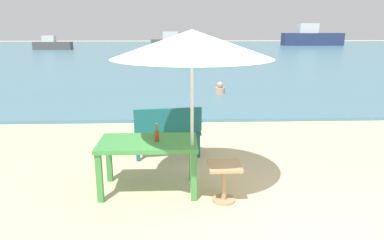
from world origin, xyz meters
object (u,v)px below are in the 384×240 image
Objects in this scene: beer_bottle_amber at (157,135)px; boat_ferry at (52,45)px; patio_umbrella at (192,44)px; side_table_wood at (224,177)px; boat_cargo_ship at (311,37)px; picnic_table_green at (148,148)px; bench_teal_center at (168,129)px; swimmer_person at (220,89)px; boat_tanker at (174,43)px.

beer_bottle_amber is 0.07× the size of boat_ferry.
patio_umbrella is 35.21m from boat_ferry.
patio_umbrella reaches higher than side_table_wood.
patio_umbrella is at bearing -112.62° from boat_cargo_ship.
bench_teal_center is at bearing 79.53° from picnic_table_green.
swimmer_person is (0.84, 7.64, -0.11)m from side_table_wood.
boat_cargo_ship is (29.79, 7.36, 0.47)m from boat_ferry.
beer_bottle_amber is 34.83m from boat_ferry.
beer_bottle_amber is 0.05× the size of boat_tanker.
swimmer_person is at bearing 83.74° from side_table_wood.
boat_ferry is (-12.51, 32.44, -0.07)m from picnic_table_green.
swimmer_person is (1.65, 5.95, -0.30)m from bench_teal_center.
patio_umbrella is 2.21m from bench_teal_center.
beer_bottle_amber is 1.37m from patio_umbrella.
boat_tanker reaches higher than boat_ferry.
boat_cargo_ship is (16.23, 40.18, 0.70)m from side_table_wood.
picnic_table_green is 1.13× the size of bench_teal_center.
boat_cargo_ship is (15.39, 32.54, 0.81)m from swimmer_person.
patio_umbrella is 43.34m from boat_cargo_ship.
boat_cargo_ship is at bearing 66.69° from beer_bottle_amber.
side_table_wood is 0.14× the size of boat_ferry.
boat_ferry is 30.69m from boat_cargo_ship.
picnic_table_green reaches higher than side_table_wood.
beer_bottle_amber is 0.21× the size of bench_teal_center.
patio_umbrella is 4.26× the size of side_table_wood.
swimmer_person is 0.08× the size of boat_tanker.
boat_tanker is at bearing 90.16° from beer_bottle_amber.
boat_tanker is at bearing 90.37° from bench_teal_center.
patio_umbrella reaches higher than boat_tanker.
boat_cargo_ship reaches higher than patio_umbrella.
side_table_wood reaches higher than swimmer_person.
side_table_wood is at bearing -64.28° from bench_teal_center.
bench_teal_center is at bearing -105.49° from swimmer_person.
boat_ferry is at bearing 111.27° from beer_bottle_amber.
swimmer_person is at bearing -115.32° from boat_cargo_ship.
swimmer_person is 29.01m from boat_ferry.
swimmer_person is at bearing 74.51° from bench_teal_center.
bench_teal_center is 0.25× the size of boat_tanker.
bench_teal_center is (-0.38, 1.50, -1.58)m from patio_umbrella.
bench_teal_center is at bearing 104.14° from patio_umbrella.
boat_cargo_ship is at bearing 13.87° from boat_ferry.
boat_cargo_ship is at bearing 68.00° from side_table_wood.
picnic_table_green is at bearing 162.68° from patio_umbrella.
boat_ferry is at bearing 112.45° from side_table_wood.
boat_ferry is at bearing -166.13° from boat_cargo_ship.
boat_ferry is (-13.56, 32.82, 0.23)m from side_table_wood.
patio_umbrella is 7.79m from swimmer_person.
picnic_table_green is 43.39m from boat_cargo_ship.
beer_bottle_amber is 0.04× the size of boat_cargo_ship.
boat_cargo_ship is (17.16, 39.81, 0.20)m from beer_bottle_amber.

